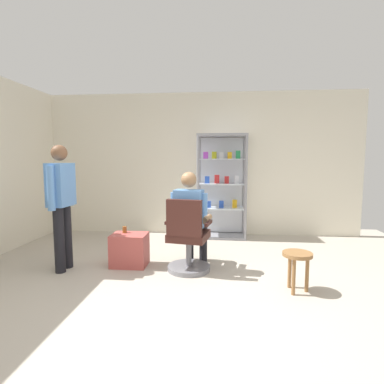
{
  "coord_description": "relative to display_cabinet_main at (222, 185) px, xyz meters",
  "views": [
    {
      "loc": [
        0.37,
        -2.89,
        1.45
      ],
      "look_at": [
        -0.01,
        1.25,
        1.0
      ],
      "focal_mm": 28.44,
      "sensor_mm": 36.0,
      "label": 1
    }
  ],
  "objects": [
    {
      "name": "standing_customer",
      "position": [
        -2.06,
        -1.95,
        -0.03
      ],
      "size": [
        0.23,
        0.52,
        1.63
      ],
      "color": "black",
      "rests_on": "ground"
    },
    {
      "name": "ground_plane",
      "position": [
        -0.4,
        -2.76,
        -0.97
      ],
      "size": [
        7.2,
        7.2,
        0.0
      ],
      "primitive_type": "plane",
      "color": "#B2A899"
    },
    {
      "name": "back_wall",
      "position": [
        -0.4,
        0.24,
        0.38
      ],
      "size": [
        6.0,
        0.1,
        2.7
      ],
      "primitive_type": "cube",
      "color": "silver",
      "rests_on": "ground"
    },
    {
      "name": "storage_crate",
      "position": [
        -1.25,
        -1.71,
        -0.75
      ],
      "size": [
        0.47,
        0.36,
        0.44
      ],
      "primitive_type": "cube",
      "color": "#B24C47",
      "rests_on": "ground"
    },
    {
      "name": "wooden_stool",
      "position": [
        0.82,
        -2.35,
        -0.62
      ],
      "size": [
        0.32,
        0.32,
        0.44
      ],
      "color": "olive",
      "rests_on": "ground"
    },
    {
      "name": "office_chair",
      "position": [
        -0.44,
        -1.87,
        -0.57
      ],
      "size": [
        0.6,
        0.56,
        0.96
      ],
      "color": "slate",
      "rests_on": "ground"
    },
    {
      "name": "seated_shopkeeper",
      "position": [
        -0.41,
        -1.71,
        -0.26
      ],
      "size": [
        0.54,
        0.61,
        1.29
      ],
      "color": "black",
      "rests_on": "ground"
    },
    {
      "name": "tea_glass",
      "position": [
        -1.33,
        -1.65,
        -0.48
      ],
      "size": [
        0.06,
        0.06,
        0.09
      ],
      "primitive_type": "cylinder",
      "color": "brown",
      "rests_on": "storage_crate"
    },
    {
      "name": "display_cabinet_main",
      "position": [
        0.0,
        0.0,
        0.0
      ],
      "size": [
        0.9,
        0.45,
        1.9
      ],
      "color": "gray",
      "rests_on": "ground"
    }
  ]
}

